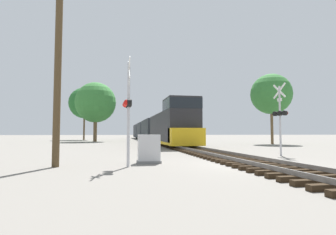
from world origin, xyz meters
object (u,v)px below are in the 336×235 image
Objects in this scene: relay_cabinet at (149,149)px; utility_pole at (58,62)px; tree_far_right at (271,94)px; tree_mid_background at (96,103)px; crossing_signal_near at (128,106)px; crossing_signal_far at (280,115)px; freight_train at (150,130)px; tree_deep_background at (85,103)px.

utility_pole is at bearing -170.40° from relay_cabinet.
relay_cabinet is 26.08m from tree_far_right.
tree_mid_background is (-1.29, 33.32, 2.13)m from utility_pole.
crossing_signal_near reaches higher than crossing_signal_far.
crossing_signal_far is at bearing -65.77° from tree_mid_background.
utility_pole reaches higher than crossing_signal_far.
freight_train is 5.89× the size of tree_mid_background.
utility_pole is at bearing 87.01° from crossing_signal_far.
freight_train is 37.07m from relay_cabinet.
tree_deep_background reaches higher than crossing_signal_far.
freight_train is 5.37× the size of tree_deep_background.
tree_far_right is at bearing 40.93° from utility_pole.
crossing_signal_far is 0.53× the size of utility_pole.
freight_train is 6.88× the size of utility_pole.
freight_train is 34.59m from crossing_signal_far.
tree_deep_background is at bearing 105.73° from tree_mid_background.
tree_deep_background reaches higher than utility_pole.
crossing_signal_far is 8.96m from relay_cabinet.
tree_mid_background is at bearing 147.78° from tree_far_right.
crossing_signal_near is at bearing -134.22° from tree_far_right.
tree_mid_background reaches higher than crossing_signal_near.
utility_pole is (-2.88, 0.52, 1.81)m from crossing_signal_near.
tree_mid_background is at bearing -175.64° from crossing_signal_near.
tree_deep_background is (-4.44, 44.52, 3.26)m from utility_pole.
crossing_signal_near is 0.46× the size of tree_mid_background.
tree_far_right is (21.71, 18.83, 2.05)m from utility_pole.
tree_far_right is (18.83, 19.35, 3.86)m from crossing_signal_near.
utility_pole is 28.81m from tree_far_right.
tree_deep_background is (-3.16, 11.20, 1.13)m from tree_mid_background.
utility_pole reaches higher than freight_train.
crossing_signal_near is 1.01× the size of crossing_signal_far.
tree_deep_background reaches higher than crossing_signal_near.
tree_mid_background is 0.91× the size of tree_deep_background.
freight_train is at bearing 125.87° from tree_far_right.
utility_pole is at bearing -102.42° from freight_train.
relay_cabinet is (1.02, 1.18, -1.88)m from crossing_signal_near.
tree_deep_background is at bearing 135.50° from tree_far_right.
tree_mid_background is at bearing 7.12° from crossing_signal_far.
crossing_signal_near is at bearing -82.98° from tree_mid_background.
relay_cabinet is 0.13× the size of tree_mid_background.
tree_mid_background reaches higher than tree_far_right.
tree_far_right reaches higher than relay_cabinet.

